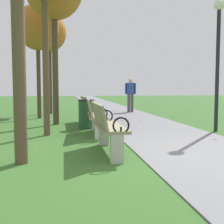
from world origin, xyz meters
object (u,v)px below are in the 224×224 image
(park_bench_3, at_px, (88,109))
(tree_5, at_px, (49,34))
(park_bench_1, at_px, (106,126))
(park_bench_2, at_px, (95,115))
(trash_bin, at_px, (86,114))
(pedestrian_walking, at_px, (130,93))
(tree_4, at_px, (38,28))
(lamp_post, at_px, (218,45))

(park_bench_3, height_order, tree_5, tree_5)
(park_bench_1, height_order, park_bench_2, same)
(park_bench_2, relative_size, park_bench_3, 1.00)
(park_bench_2, relative_size, trash_bin, 1.93)
(park_bench_2, height_order, pedestrian_walking, pedestrian_walking)
(park_bench_3, distance_m, trash_bin, 1.15)
(park_bench_2, bearing_deg, tree_4, 112.42)
(park_bench_2, xyz_separation_m, park_bench_3, (-0.00, 2.29, 0.00))
(tree_4, distance_m, pedestrian_walking, 5.26)
(lamp_post, bearing_deg, tree_4, 139.86)
(tree_4, xyz_separation_m, lamp_post, (5.04, -4.25, -1.14))
(park_bench_3, relative_size, tree_4, 0.37)
(park_bench_1, bearing_deg, pedestrian_walking, 74.75)
(park_bench_1, xyz_separation_m, tree_5, (-1.45, 8.37, 3.11))
(pedestrian_walking, bearing_deg, tree_4, -152.28)
(park_bench_3, relative_size, tree_5, 0.36)
(park_bench_1, bearing_deg, park_bench_2, 90.00)
(park_bench_1, xyz_separation_m, trash_bin, (-0.15, 3.29, -0.06))
(tree_5, bearing_deg, tree_4, -98.98)
(park_bench_2, relative_size, tree_4, 0.37)
(park_bench_1, distance_m, trash_bin, 3.29)
(park_bench_2, relative_size, pedestrian_walking, 1.00)
(park_bench_3, xyz_separation_m, lamp_post, (3.28, -2.28, 1.82))
(park_bench_1, relative_size, tree_5, 0.36)
(lamp_post, bearing_deg, tree_5, 127.25)
(park_bench_3, height_order, trash_bin, park_bench_3)
(park_bench_2, distance_m, lamp_post, 3.75)
(park_bench_3, bearing_deg, pedestrian_walking, 60.51)
(lamp_post, bearing_deg, trash_bin, 161.72)
(park_bench_1, relative_size, park_bench_2, 0.99)
(trash_bin, bearing_deg, tree_4, 117.34)
(park_bench_2, bearing_deg, park_bench_1, -90.00)
(park_bench_2, bearing_deg, tree_5, 103.08)
(park_bench_1, distance_m, pedestrian_walking, 8.88)
(park_bench_1, bearing_deg, tree_4, 105.36)
(park_bench_2, bearing_deg, pedestrian_walking, 70.01)
(lamp_post, bearing_deg, park_bench_1, -146.72)
(tree_5, bearing_deg, park_bench_3, -69.83)
(park_bench_1, distance_m, park_bench_3, 4.43)
(park_bench_2, distance_m, trash_bin, 1.16)
(pedestrian_walking, relative_size, lamp_post, 0.47)
(park_bench_2, height_order, tree_4, tree_4)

